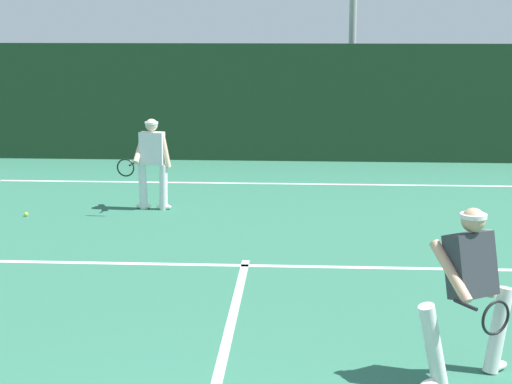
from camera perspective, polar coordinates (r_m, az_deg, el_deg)
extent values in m
cube|color=white|center=(15.84, 0.59, 0.60)|extent=(10.53, 0.10, 0.01)
cube|color=white|center=(10.63, -0.79, -5.16)|extent=(8.58, 0.10, 0.01)
cube|color=white|center=(7.85, -2.37, -11.59)|extent=(0.10, 6.40, 0.01)
cylinder|color=silver|center=(7.77, 16.57, -9.24)|extent=(0.31, 0.27, 0.80)
cylinder|color=silver|center=(7.28, 12.30, -10.48)|extent=(0.36, 0.30, 0.80)
ellipsoid|color=white|center=(7.90, 16.42, -11.60)|extent=(0.28, 0.23, 0.09)
ellipsoid|color=white|center=(7.42, 12.17, -12.97)|extent=(0.28, 0.23, 0.09)
cube|color=#2D3338|center=(7.30, 14.79, -4.95)|extent=(0.52, 0.50, 0.59)
cylinder|color=tan|center=(7.46, 16.04, -4.85)|extent=(0.20, 0.17, 0.61)
cylinder|color=tan|center=(7.16, 13.45, -5.43)|extent=(0.35, 0.48, 0.47)
sphere|color=tan|center=(7.20, 14.96, -1.91)|extent=(0.21, 0.21, 0.21)
cylinder|color=white|center=(7.19, 14.97, -1.62)|extent=(0.31, 0.31, 0.04)
cylinder|color=black|center=(7.02, 14.44, -7.65)|extent=(0.17, 0.24, 0.03)
torus|color=black|center=(6.79, 16.41, -8.44)|extent=(0.26, 0.18, 0.29)
cylinder|color=silver|center=(13.71, -6.49, 0.35)|extent=(0.17, 0.15, 0.77)
cylinder|color=silver|center=(13.82, -7.91, 0.40)|extent=(0.17, 0.15, 0.77)
ellipsoid|color=white|center=(13.79, -6.46, -1.03)|extent=(0.27, 0.14, 0.09)
ellipsoid|color=white|center=(13.89, -7.87, -0.97)|extent=(0.27, 0.14, 0.09)
cube|color=silver|center=(13.65, -7.28, 3.06)|extent=(0.42, 0.27, 0.54)
cylinder|color=beige|center=(13.59, -6.38, 2.94)|extent=(0.20, 0.11, 0.59)
cylinder|color=beige|center=(13.72, -8.16, 2.97)|extent=(0.15, 0.52, 0.44)
sphere|color=beige|center=(13.59, -7.32, 4.67)|extent=(0.21, 0.21, 0.21)
cylinder|color=white|center=(13.59, -7.32, 4.82)|extent=(0.25, 0.25, 0.04)
cylinder|color=black|center=(13.53, -8.65, 1.95)|extent=(0.06, 0.26, 0.03)
torus|color=black|center=(13.21, -9.11, 1.69)|extent=(0.29, 0.06, 0.29)
sphere|color=#D1E033|center=(13.75, -15.78, -1.50)|extent=(0.07, 0.07, 0.07)
cube|color=#1F3D24|center=(18.25, 0.99, 6.26)|extent=(17.76, 0.12, 2.61)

